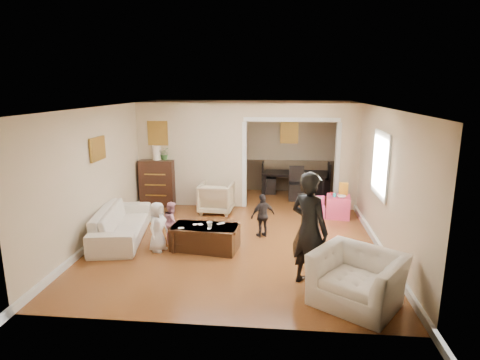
# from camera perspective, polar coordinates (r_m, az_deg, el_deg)

# --- Properties ---
(floor) EXTENTS (7.00, 7.00, 0.00)m
(floor) POSITION_cam_1_polar(r_m,az_deg,el_deg) (8.57, -0.13, -7.16)
(floor) COLOR brown
(floor) RESTS_ON ground
(partition_left) EXTENTS (2.75, 0.18, 2.60)m
(partition_left) POSITION_cam_1_polar(r_m,az_deg,el_deg) (10.17, -6.89, 3.59)
(partition_left) COLOR beige
(partition_left) RESTS_ON ground
(partition_right) EXTENTS (0.55, 0.18, 2.60)m
(partition_right) POSITION_cam_1_polar(r_m,az_deg,el_deg) (10.08, 15.06, 3.15)
(partition_right) COLOR beige
(partition_right) RESTS_ON ground
(partition_header) EXTENTS (2.22, 0.18, 0.35)m
(partition_header) POSITION_cam_1_polar(r_m,az_deg,el_deg) (9.81, 7.41, 9.85)
(partition_header) COLOR beige
(partition_header) RESTS_ON partition_right
(window_pane) EXTENTS (0.03, 0.95, 1.10)m
(window_pane) POSITION_cam_1_polar(r_m,az_deg,el_deg) (7.97, 19.52, 2.09)
(window_pane) COLOR white
(window_pane) RESTS_ON ground
(framed_art_partition) EXTENTS (0.45, 0.03, 0.55)m
(framed_art_partition) POSITION_cam_1_polar(r_m,az_deg,el_deg) (10.21, -11.65, 6.57)
(framed_art_partition) COLOR brown
(framed_art_partition) RESTS_ON partition_left
(framed_art_sofa_wall) EXTENTS (0.03, 0.55, 0.40)m
(framed_art_sofa_wall) POSITION_cam_1_polar(r_m,az_deg,el_deg) (8.26, -19.67, 4.21)
(framed_art_sofa_wall) COLOR brown
(framed_art_alcove) EXTENTS (0.45, 0.03, 0.55)m
(framed_art_alcove) POSITION_cam_1_polar(r_m,az_deg,el_deg) (11.51, 7.05, 6.71)
(framed_art_alcove) COLOR brown
(sofa) EXTENTS (1.19, 2.27, 0.63)m
(sofa) POSITION_cam_1_polar(r_m,az_deg,el_deg) (8.37, -16.56, -5.94)
(sofa) COLOR silver
(sofa) RESTS_ON ground
(armchair_back) EXTENTS (0.83, 0.85, 0.73)m
(armchair_back) POSITION_cam_1_polar(r_m,az_deg,el_deg) (9.66, -3.38, -2.52)
(armchair_back) COLOR tan
(armchair_back) RESTS_ON ground
(armchair_front) EXTENTS (1.51, 1.47, 0.74)m
(armchair_front) POSITION_cam_1_polar(r_m,az_deg,el_deg) (5.95, 16.43, -13.39)
(armchair_front) COLOR silver
(armchair_front) RESTS_ON ground
(dresser) EXTENTS (0.86, 0.48, 1.18)m
(dresser) POSITION_cam_1_polar(r_m,az_deg,el_deg) (10.39, -11.60, -0.36)
(dresser) COLOR #33190F
(dresser) RESTS_ON ground
(table_lamp) EXTENTS (0.22, 0.22, 0.36)m
(table_lamp) POSITION_cam_1_polar(r_m,az_deg,el_deg) (10.24, -11.80, 3.84)
(table_lamp) COLOR #FFE9CF
(table_lamp) RESTS_ON dresser
(potted_plant) EXTENTS (0.29, 0.25, 0.32)m
(potted_plant) POSITION_cam_1_polar(r_m,az_deg,el_deg) (10.19, -10.72, 3.72)
(potted_plant) COLOR #426D30
(potted_plant) RESTS_ON dresser
(coffee_table) EXTENTS (1.30, 0.79, 0.46)m
(coffee_table) POSITION_cam_1_polar(r_m,az_deg,el_deg) (7.57, -5.02, -8.18)
(coffee_table) COLOR #3C2313
(coffee_table) RESTS_ON ground
(coffee_cup) EXTENTS (0.12, 0.12, 0.10)m
(coffee_cup) POSITION_cam_1_polar(r_m,az_deg,el_deg) (7.41, -4.37, -6.35)
(coffee_cup) COLOR white
(coffee_cup) RESTS_ON coffee_table
(play_table) EXTENTS (0.59, 0.59, 0.51)m
(play_table) POSITION_cam_1_polar(r_m,az_deg,el_deg) (9.59, 13.81, -3.72)
(play_table) COLOR #E63C6A
(play_table) RESTS_ON ground
(cereal_box) EXTENTS (0.21, 0.09, 0.30)m
(cereal_box) POSITION_cam_1_polar(r_m,az_deg,el_deg) (9.60, 14.56, -1.25)
(cereal_box) COLOR yellow
(cereal_box) RESTS_ON play_table
(cyan_cup) EXTENTS (0.08, 0.08, 0.08)m
(cyan_cup) POSITION_cam_1_polar(r_m,az_deg,el_deg) (9.45, 13.35, -2.10)
(cyan_cup) COLOR #23A3B0
(cyan_cup) RESTS_ON play_table
(toy_block) EXTENTS (0.09, 0.08, 0.05)m
(toy_block) POSITION_cam_1_polar(r_m,az_deg,el_deg) (9.61, 13.09, -1.91)
(toy_block) COLOR red
(toy_block) RESTS_ON play_table
(play_bowl) EXTENTS (0.22, 0.22, 0.05)m
(play_bowl) POSITION_cam_1_polar(r_m,az_deg,el_deg) (9.41, 14.30, -2.32)
(play_bowl) COLOR white
(play_bowl) RESTS_ON play_table
(dining_table) EXTENTS (1.92, 1.28, 0.63)m
(dining_table) POSITION_cam_1_polar(r_m,az_deg,el_deg) (11.44, 7.92, -0.42)
(dining_table) COLOR black
(dining_table) RESTS_ON ground
(adult_person) EXTENTS (0.77, 0.76, 1.79)m
(adult_person) POSITION_cam_1_polar(r_m,az_deg,el_deg) (6.11, 9.84, -6.97)
(adult_person) COLOR black
(adult_person) RESTS_ON ground
(child_kneel_a) EXTENTS (0.43, 0.53, 0.93)m
(child_kneel_a) POSITION_cam_1_polar(r_m,az_deg,el_deg) (7.55, -11.66, -6.54)
(child_kneel_a) COLOR white
(child_kneel_a) RESTS_ON ground
(child_kneel_b) EXTENTS (0.38, 0.45, 0.81)m
(child_kneel_b) POSITION_cam_1_polar(r_m,az_deg,el_deg) (7.93, -9.66, -5.93)
(child_kneel_b) COLOR #CB7E90
(child_kneel_b) RESTS_ON ground
(child_toddler) EXTENTS (0.56, 0.46, 0.89)m
(child_toddler) POSITION_cam_1_polar(r_m,az_deg,el_deg) (8.09, 3.28, -5.08)
(child_toddler) COLOR black
(child_toddler) RESTS_ON ground
(craft_papers) EXTENTS (0.83, 0.44, 0.00)m
(craft_papers) POSITION_cam_1_polar(r_m,az_deg,el_deg) (7.52, -5.25, -6.45)
(craft_papers) COLOR white
(craft_papers) RESTS_ON coffee_table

